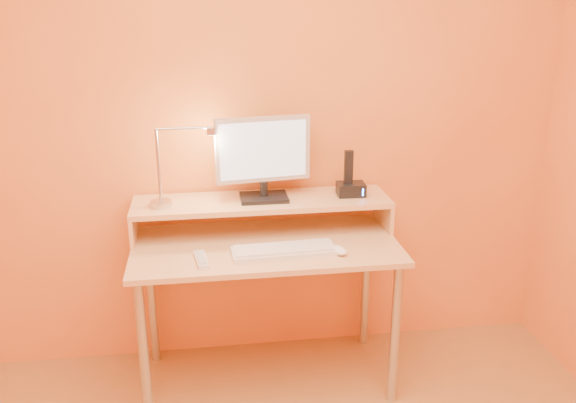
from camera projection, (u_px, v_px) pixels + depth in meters
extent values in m
cube|color=#F89744|center=(257.00, 114.00, 2.88)|extent=(3.00, 0.04, 2.50)
cylinder|color=silver|center=(144.00, 355.00, 2.57)|extent=(0.04, 0.04, 0.69)
cylinder|color=silver|center=(395.00, 335.00, 2.72)|extent=(0.04, 0.04, 0.69)
cylinder|color=silver|center=(152.00, 299.00, 3.04)|extent=(0.04, 0.04, 0.69)
cylinder|color=silver|center=(366.00, 284.00, 3.19)|extent=(0.04, 0.04, 0.69)
cube|color=#E4B888|center=(266.00, 246.00, 2.76)|extent=(1.20, 0.60, 0.02)
cube|color=#E4B888|center=(134.00, 224.00, 2.80)|extent=(0.02, 0.30, 0.14)
cube|color=#E4B888|center=(383.00, 212.00, 2.96)|extent=(0.02, 0.30, 0.14)
cube|color=#E4B888|center=(262.00, 202.00, 2.85)|extent=(1.20, 0.30, 0.02)
cube|color=black|center=(264.00, 197.00, 2.84)|extent=(0.22, 0.16, 0.02)
cylinder|color=black|center=(264.00, 188.00, 2.83)|extent=(0.04, 0.04, 0.07)
cube|color=silver|center=(263.00, 149.00, 2.78)|extent=(0.44, 0.09, 0.30)
cube|color=black|center=(262.00, 148.00, 2.80)|extent=(0.39, 0.06, 0.25)
cube|color=white|center=(263.00, 150.00, 2.76)|extent=(0.40, 0.06, 0.26)
cylinder|color=silver|center=(161.00, 204.00, 2.75)|extent=(0.10, 0.10, 0.02)
cylinder|color=silver|center=(158.00, 166.00, 2.69)|extent=(0.01, 0.01, 0.33)
cylinder|color=silver|center=(184.00, 128.00, 2.66)|extent=(0.24, 0.01, 0.01)
cylinder|color=silver|center=(212.00, 131.00, 2.68)|extent=(0.04, 0.04, 0.03)
cylinder|color=#FFEAC6|center=(212.00, 134.00, 2.68)|extent=(0.03, 0.03, 0.00)
cube|color=black|center=(351.00, 189.00, 2.89)|extent=(0.13, 0.10, 0.06)
cube|color=black|center=(349.00, 167.00, 2.86)|extent=(0.04, 0.03, 0.16)
cube|color=#3586F7|center=(363.00, 192.00, 2.85)|extent=(0.01, 0.00, 0.04)
cube|color=silver|center=(284.00, 251.00, 2.65)|extent=(0.46, 0.17, 0.02)
ellipsoid|color=white|center=(338.00, 250.00, 2.64)|extent=(0.09, 0.12, 0.03)
cube|color=silver|center=(201.00, 260.00, 2.57)|extent=(0.06, 0.17, 0.02)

